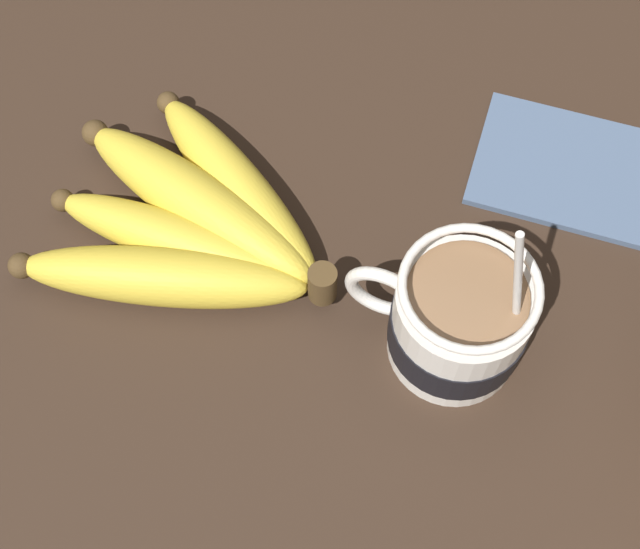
{
  "coord_description": "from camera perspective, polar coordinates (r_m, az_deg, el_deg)",
  "views": [
    {
      "loc": [
        -3.66,
        26.36,
        59.56
      ],
      "look_at": [
        6.2,
        0.97,
        7.03
      ],
      "focal_mm": 50.0,
      "sensor_mm": 36.0,
      "label": 1
    }
  ],
  "objects": [
    {
      "name": "napkin",
      "position": [
        0.71,
        16.0,
        6.4
      ],
      "size": [
        15.66,
        11.44,
        0.6
      ],
      "color": "slate",
      "rests_on": "table"
    },
    {
      "name": "coffee_mug",
      "position": [
        0.58,
        8.78,
        -2.96
      ],
      "size": [
        12.42,
        9.02,
        16.37
      ],
      "color": "white",
      "rests_on": "table"
    },
    {
      "name": "banana_bunch",
      "position": [
        0.64,
        -8.05,
        3.12
      ],
      "size": [
        22.61,
        20.2,
        4.47
      ],
      "color": "#4C381E",
      "rests_on": "table"
    },
    {
      "name": "table",
      "position": [
        0.64,
        5.51,
        -3.36
      ],
      "size": [
        117.96,
        117.96,
        2.95
      ],
      "color": "#332319",
      "rests_on": "ground"
    }
  ]
}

